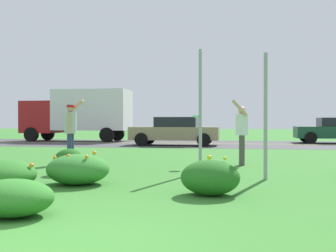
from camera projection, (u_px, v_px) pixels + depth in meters
name	position (u px, v px, depth m)	size (l,w,h in m)	color
ground_plane	(176.00, 159.00, 12.96)	(120.00, 120.00, 0.00)	#387A2D
highway_strip	(201.00, 144.00, 22.20)	(120.00, 8.15, 0.01)	#424244
highway_center_stripe	(201.00, 144.00, 22.20)	(120.00, 0.16, 0.00)	yellow
daylily_clump_mid_center	(78.00, 169.00, 7.61)	(1.19, 1.12, 0.61)	#337F2D
daylily_clump_front_center	(210.00, 177.00, 6.49)	(0.96, 0.87, 0.62)	#23661E
daylily_clump_front_right	(69.00, 162.00, 9.04)	(0.71, 0.63, 0.59)	#23661E
daylily_clump_near_camera	(1.00, 175.00, 6.95)	(1.21, 1.20, 0.58)	#2D7526
daylily_clump_mid_left	(12.00, 198.00, 5.01)	(1.05, 0.87, 0.51)	#2D7526
sign_post_near_path	(200.00, 111.00, 9.48)	(0.07, 0.10, 2.91)	#93969B
sign_post_by_roadside	(266.00, 116.00, 8.25)	(0.07, 0.10, 2.61)	#93969B
person_thrower_red_cap_gray_shirt	(71.00, 128.00, 11.43)	(0.50, 0.51, 1.85)	#B2B2B7
person_catcher_white_shirt	(242.00, 130.00, 11.04)	(0.45, 0.51, 1.81)	silver
frisbee_pale_blue	(197.00, 116.00, 10.84)	(0.27, 0.26, 0.10)	#ADD6E5
car_tan_center_right	(175.00, 131.00, 20.57)	(4.50, 2.00, 1.45)	#937F60
box_truck_red	(79.00, 113.00, 25.28)	(6.70, 2.46, 3.20)	maroon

